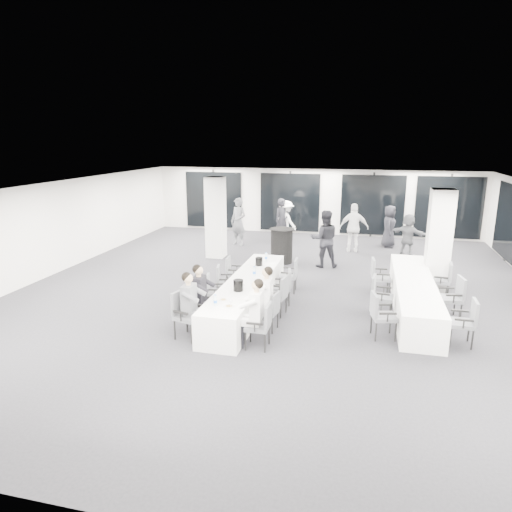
{
  "coord_description": "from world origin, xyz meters",
  "views": [
    {
      "loc": [
        2.27,
        -11.67,
        4.08
      ],
      "look_at": [
        -0.53,
        -0.2,
        1.02
      ],
      "focal_mm": 32.0,
      "sensor_mm": 36.0,
      "label": 1
    }
  ],
  "objects": [
    {
      "name": "cocktail_table",
      "position": [
        -0.42,
        2.98,
        0.58
      ],
      "size": [
        0.83,
        0.83,
        1.15
      ],
      "color": "black",
      "rests_on": "floor"
    },
    {
      "name": "ice_bucket_near",
      "position": [
        -0.42,
        -2.32,
        0.88
      ],
      "size": [
        0.22,
        0.22,
        0.25
      ],
      "primitive_type": "cylinder",
      "color": "black",
      "rests_on": "banquet_table_main"
    },
    {
      "name": "standing_guest_d",
      "position": [
        1.87,
        5.09,
        1.01
      ],
      "size": [
        1.26,
        0.8,
        2.02
      ],
      "primitive_type": "imported",
      "rotation": [
        0.0,
        0.0,
        3.26
      ],
      "color": "silver",
      "rests_on": "floor"
    },
    {
      "name": "water_bottle_b",
      "position": [
        -0.33,
        -1.17,
        0.87
      ],
      "size": [
        0.08,
        0.08,
        0.24
      ],
      "primitive_type": "cylinder",
      "color": "silver",
      "rests_on": "banquet_table_main"
    },
    {
      "name": "plate_a",
      "position": [
        -0.56,
        -2.99,
        0.76
      ],
      "size": [
        0.18,
        0.18,
        0.03
      ],
      "color": "white",
      "rests_on": "banquet_table_main"
    },
    {
      "name": "water_bottle_c",
      "position": [
        -0.37,
        0.34,
        0.86
      ],
      "size": [
        0.07,
        0.07,
        0.23
      ],
      "primitive_type": "cylinder",
      "color": "silver",
      "rests_on": "banquet_table_main"
    },
    {
      "name": "banquet_table_main",
      "position": [
        -0.44,
        -1.48,
        0.38
      ],
      "size": [
        0.9,
        5.0,
        0.75
      ],
      "primitive_type": "cube",
      "color": "white",
      "rests_on": "floor"
    },
    {
      "name": "plate_c",
      "position": [
        -0.46,
        -1.93,
        0.76
      ],
      "size": [
        0.18,
        0.18,
        0.03
      ],
      "color": "white",
      "rests_on": "banquet_table_main"
    },
    {
      "name": "standing_guest_e",
      "position": [
        3.15,
        6.15,
        0.91
      ],
      "size": [
        0.66,
        0.95,
        1.82
      ],
      "primitive_type": "imported",
      "rotation": [
        0.0,
        0.0,
        1.43
      ],
      "color": "black",
      "rests_on": "floor"
    },
    {
      "name": "banquet_table_side",
      "position": [
        3.51,
        -0.53,
        0.38
      ],
      "size": [
        0.9,
        5.0,
        0.75
      ],
      "primitive_type": "cube",
      "color": "white",
      "rests_on": "floor"
    },
    {
      "name": "chair_side_right_near",
      "position": [
        4.35,
        -2.38,
        0.55
      ],
      "size": [
        0.5,
        0.55,
        0.97
      ],
      "rotation": [
        0.0,
        0.0,
        1.55
      ],
      "color": "#54575C",
      "rests_on": "floor"
    },
    {
      "name": "chair_main_right_far",
      "position": [
        0.39,
        0.06,
        0.53
      ],
      "size": [
        0.48,
        0.54,
        0.92
      ],
      "rotation": [
        0.0,
        0.0,
        1.61
      ],
      "color": "#54575C",
      "rests_on": "floor"
    },
    {
      "name": "chair_side_left_mid",
      "position": [
        2.68,
        -1.15,
        0.55
      ],
      "size": [
        0.54,
        0.58,
        0.96
      ],
      "rotation": [
        0.0,
        0.0,
        -1.69
      ],
      "color": "#54575C",
      "rests_on": "floor"
    },
    {
      "name": "column_right",
      "position": [
        4.2,
        1.0,
        1.4
      ],
      "size": [
        0.6,
        0.6,
        2.8
      ],
      "primitive_type": "cube",
      "color": "silver",
      "rests_on": "floor"
    },
    {
      "name": "chair_side_left_near",
      "position": [
        2.68,
        -2.42,
        0.55
      ],
      "size": [
        0.59,
        0.62,
        0.97
      ],
      "rotation": [
        0.0,
        0.0,
        -1.34
      ],
      "color": "#54575C",
      "rests_on": "floor"
    },
    {
      "name": "chair_main_left_far",
      "position": [
        -1.27,
        0.07,
        0.49
      ],
      "size": [
        0.46,
        0.51,
        0.86
      ],
      "rotation": [
        0.0,
        0.0,
        -1.5
      ],
      "color": "#54575C",
      "rests_on": "floor"
    },
    {
      "name": "chair_main_right_near",
      "position": [
        0.39,
        -3.49,
        0.53
      ],
      "size": [
        0.47,
        0.53,
        0.93
      ],
      "rotation": [
        0.0,
        0.0,
        1.57
      ],
      "color": "#54575C",
      "rests_on": "floor"
    },
    {
      "name": "chair_main_right_mid",
      "position": [
        0.39,
        -1.68,
        0.54
      ],
      "size": [
        0.54,
        0.58,
        0.95
      ],
      "rotation": [
        0.0,
        0.0,
        1.42
      ],
      "color": "#54575C",
      "rests_on": "floor"
    },
    {
      "name": "chair_main_left_second",
      "position": [
        -1.28,
        -2.79,
        0.54
      ],
      "size": [
        0.5,
        0.56,
        0.95
      ],
      "rotation": [
        0.0,
        0.0,
        -1.63
      ],
      "color": "#54575C",
      "rests_on": "floor"
    },
    {
      "name": "standing_guest_b",
      "position": [
        1.01,
        2.78,
        1.05
      ],
      "size": [
        1.12,
        0.81,
        2.1
      ],
      "primitive_type": "imported",
      "rotation": [
        0.0,
        0.0,
        3.34
      ],
      "color": "black",
      "rests_on": "floor"
    },
    {
      "name": "seated_guest_d",
      "position": [
        0.22,
        -2.59,
        0.81
      ],
      "size": [
        0.5,
        0.38,
        1.44
      ],
      "rotation": [
        0.0,
        0.0,
        1.57
      ],
      "color": "silver",
      "rests_on": "floor"
    },
    {
      "name": "chair_main_right_fourth",
      "position": [
        0.38,
        -0.89,
        0.5
      ],
      "size": [
        0.53,
        0.56,
        0.88
      ],
      "rotation": [
        0.0,
        0.0,
        1.79
      ],
      "color": "#54575C",
      "rests_on": "floor"
    },
    {
      "name": "chair_main_right_second",
      "position": [
        0.38,
        -2.6,
        0.49
      ],
      "size": [
        0.49,
        0.53,
        0.86
      ],
      "rotation": [
        0.0,
        0.0,
        1.44
      ],
      "color": "#54575C",
      "rests_on": "floor"
    },
    {
      "name": "chair_side_right_mid",
      "position": [
        4.35,
        -0.92,
        0.57
      ],
      "size": [
        0.58,
        0.62,
        1.0
      ],
      "rotation": [
        0.0,
        0.0,
        1.74
      ],
      "color": "#54575C",
      "rests_on": "floor"
    },
    {
      "name": "chair_side_left_far",
      "position": [
        2.68,
        0.36,
        0.56
      ],
      "size": [
        0.54,
        0.59,
        0.99
      ],
      "rotation": [
        0.0,
        0.0,
        -1.48
      ],
      "color": "#54575C",
      "rests_on": "floor"
    },
    {
      "name": "standing_guest_h",
      "position": [
        4.31,
        2.3,
        0.87
      ],
      "size": [
        0.81,
        0.97,
        1.73
      ],
      "primitive_type": "imported",
      "rotation": [
        0.0,
        0.0,
        1.99
      ],
      "color": "black",
      "rests_on": "floor"
    },
    {
      "name": "chair_main_left_mid",
      "position": [
        -1.27,
        -1.64,
        0.49
      ],
      "size": [
        0.5,
        0.53,
        0.86
      ],
      "rotation": [
        0.0,
        0.0,
        -1.4
      ],
      "color": "#54575C",
      "rests_on": "floor"
    },
    {
      "name": "chair_main_left_near",
      "position": [
        -1.28,
        -3.37,
        0.57
      ],
      "size": [
        0.62,
        0.64,
        1.01
      ],
      "rotation": [
        0.0,
        0.0,
        -1.82
      ],
      "color": "#54575C",
      "rests_on": "floor"
    },
    {
      "name": "seated_guest_c",
      "position": [
        0.22,
        -3.49,
        0.81
      ],
      "size": [
        0.5,
        0.38,
        1.44
      ],
      "rotation": [
        0.0,
        0.0,
        1.57
      ],
      "color": "silver",
      "rests_on": "floor"
    },
    {
      "name": "water_bottle_a",
      "position": [
        -0.62,
        -3.34,
        0.86
      ],
      "size": [
        0.07,
        0.07,
        0.23
      ],
      "primitive_type": "cylinder",
      "color": "silver",
      "rests_on": "banquet_table_main"
    },
    {
      "name": "seated_guest_a",
      "position": [
        -1.11,
        -3.39,
        0.81
      ],
      "size": [
        0.5,
        0.38,
        1.44
      ],
      "rotation": [
        0.0,
        0.0,
        -1.57
      ],
      "color": "#53555A",
      "rests_on": "floor"
    },
    {
      "name": "ice_bucket_far",
      "position": [
        -0.45,
        -0.18,
        0.86
      ],
      "size": [
        0.2,
        0.2,
        0.22
      ],
      "primitive_type": "cylinder",
      "color": "black",
      "rests_on": "banquet_table_main"
    },
    {
      "name": "room",
      "position": [
        0.89,
        1.11,
        1.39
      ],
      "size": [
        14.04,
        16.04,
        2.84
      ],
      "color": "black",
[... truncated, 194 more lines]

